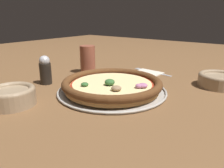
{
  "coord_description": "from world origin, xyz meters",
  "views": [
    {
      "loc": [
        0.4,
        -0.52,
        0.24
      ],
      "look_at": [
        0.0,
        0.0,
        0.03
      ],
      "focal_mm": 35.0,
      "sensor_mm": 36.0,
      "label": 1
    }
  ],
  "objects_px": {
    "pizza_tray": "(112,91)",
    "bowl_far": "(219,80)",
    "bowl_near": "(12,96)",
    "drinking_cup": "(88,59)",
    "pizza": "(112,84)",
    "napkin": "(146,73)",
    "pepper_shaker": "(45,70)",
    "fork": "(150,71)"
  },
  "relations": [
    {
      "from": "fork",
      "to": "pizza",
      "type": "bearing_deg",
      "value": 105.09
    },
    {
      "from": "pizza_tray",
      "to": "fork",
      "type": "height_order",
      "value": "pizza_tray"
    },
    {
      "from": "bowl_near",
      "to": "pepper_shaker",
      "type": "distance_m",
      "value": 0.2
    },
    {
      "from": "pizza",
      "to": "pepper_shaker",
      "type": "distance_m",
      "value": 0.25
    },
    {
      "from": "drinking_cup",
      "to": "pepper_shaker",
      "type": "xyz_separation_m",
      "value": [
        -0.01,
        -0.21,
        -0.01
      ]
    },
    {
      "from": "drinking_cup",
      "to": "napkin",
      "type": "xyz_separation_m",
      "value": [
        0.21,
        0.13,
        -0.05
      ]
    },
    {
      "from": "pizza_tray",
      "to": "bowl_near",
      "type": "relative_size",
      "value": 2.75
    },
    {
      "from": "pizza",
      "to": "bowl_near",
      "type": "distance_m",
      "value": 0.29
    },
    {
      "from": "bowl_near",
      "to": "pepper_shaker",
      "type": "relative_size",
      "value": 1.23
    },
    {
      "from": "drinking_cup",
      "to": "fork",
      "type": "relative_size",
      "value": 0.61
    },
    {
      "from": "pizza_tray",
      "to": "pizza",
      "type": "height_order",
      "value": "pizza"
    },
    {
      "from": "pepper_shaker",
      "to": "bowl_far",
      "type": "bearing_deg",
      "value": 34.51
    },
    {
      "from": "pizza",
      "to": "drinking_cup",
      "type": "xyz_separation_m",
      "value": [
        -0.23,
        0.13,
        0.03
      ]
    },
    {
      "from": "pizza",
      "to": "drinking_cup",
      "type": "distance_m",
      "value": 0.27
    },
    {
      "from": "napkin",
      "to": "bowl_far",
      "type": "bearing_deg",
      "value": 0.73
    },
    {
      "from": "pizza_tray",
      "to": "bowl_far",
      "type": "xyz_separation_m",
      "value": [
        0.26,
        0.27,
        0.02
      ]
    },
    {
      "from": "bowl_far",
      "to": "drinking_cup",
      "type": "relative_size",
      "value": 1.19
    },
    {
      "from": "pizza",
      "to": "bowl_far",
      "type": "bearing_deg",
      "value": 46.48
    },
    {
      "from": "pizza",
      "to": "fork",
      "type": "bearing_deg",
      "value": 95.14
    },
    {
      "from": "fork",
      "to": "pizza_tray",
      "type": "bearing_deg",
      "value": 105.0
    },
    {
      "from": "bowl_near",
      "to": "bowl_far",
      "type": "height_order",
      "value": "bowl_near"
    },
    {
      "from": "pizza",
      "to": "napkin",
      "type": "xyz_separation_m",
      "value": [
        -0.03,
        0.27,
        -0.02
      ]
    },
    {
      "from": "pepper_shaker",
      "to": "pizza_tray",
      "type": "bearing_deg",
      "value": 16.85
    },
    {
      "from": "napkin",
      "to": "pepper_shaker",
      "type": "xyz_separation_m",
      "value": [
        -0.22,
        -0.34,
        0.05
      ]
    },
    {
      "from": "drinking_cup",
      "to": "fork",
      "type": "xyz_separation_m",
      "value": [
        0.2,
        0.18,
        -0.06
      ]
    },
    {
      "from": "pizza_tray",
      "to": "bowl_near",
      "type": "height_order",
      "value": "bowl_near"
    },
    {
      "from": "napkin",
      "to": "pepper_shaker",
      "type": "bearing_deg",
      "value": -122.44
    },
    {
      "from": "pizza",
      "to": "bowl_near",
      "type": "bearing_deg",
      "value": -121.67
    },
    {
      "from": "bowl_far",
      "to": "fork",
      "type": "distance_m",
      "value": 0.29
    },
    {
      "from": "pizza",
      "to": "napkin",
      "type": "relative_size",
      "value": 2.47
    },
    {
      "from": "pizza",
      "to": "bowl_far",
      "type": "xyz_separation_m",
      "value": [
        0.26,
        0.27,
        -0.0
      ]
    },
    {
      "from": "pizza_tray",
      "to": "bowl_near",
      "type": "distance_m",
      "value": 0.29
    },
    {
      "from": "fork",
      "to": "bowl_near",
      "type": "bearing_deg",
      "value": 87.27
    },
    {
      "from": "pizza_tray",
      "to": "bowl_far",
      "type": "bearing_deg",
      "value": 46.4
    },
    {
      "from": "napkin",
      "to": "bowl_near",
      "type": "bearing_deg",
      "value": -103.85
    },
    {
      "from": "pepper_shaker",
      "to": "napkin",
      "type": "bearing_deg",
      "value": 57.56
    },
    {
      "from": "pizza",
      "to": "drinking_cup",
      "type": "height_order",
      "value": "drinking_cup"
    },
    {
      "from": "bowl_far",
      "to": "drinking_cup",
      "type": "bearing_deg",
      "value": -164.31
    },
    {
      "from": "bowl_far",
      "to": "napkin",
      "type": "xyz_separation_m",
      "value": [
        -0.28,
        -0.0,
        -0.02
      ]
    },
    {
      "from": "bowl_near",
      "to": "napkin",
      "type": "xyz_separation_m",
      "value": [
        0.13,
        0.51,
        -0.02
      ]
    },
    {
      "from": "bowl_far",
      "to": "drinking_cup",
      "type": "height_order",
      "value": "drinking_cup"
    },
    {
      "from": "pizza",
      "to": "bowl_near",
      "type": "xyz_separation_m",
      "value": [
        -0.15,
        -0.25,
        0.0
      ]
    }
  ]
}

